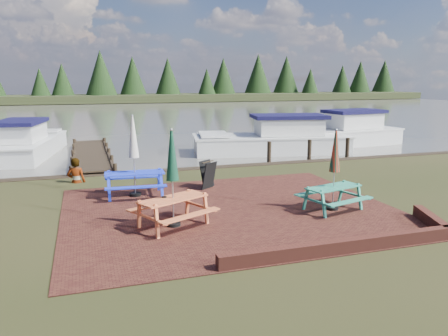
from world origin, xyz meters
TOP-DOWN VIEW (x-y plane):
  - ground at (0.00, 0.00)m, footprint 120.00×120.00m
  - paving at (0.00, 1.00)m, footprint 9.00×7.50m
  - brick_wall at (2.15, -2.42)m, footprint 6.21×1.79m
  - water at (0.00, 37.00)m, footprint 120.00×60.00m
  - far_treeline at (0.00, 66.00)m, footprint 120.00×10.00m
  - picnic_table_teal at (2.72, 0.18)m, footprint 1.94×1.81m
  - picnic_table_red at (-1.78, 0.18)m, footprint 2.24×2.15m
  - picnic_table_blue at (-2.35, 3.38)m, footprint 1.90×1.72m
  - chalkboard at (0.09, 3.64)m, footprint 0.59×0.82m
  - jetty at (-3.50, 11.28)m, footprint 1.76×9.08m
  - boat_jetty at (-6.53, 13.35)m, footprint 3.55×7.43m
  - boat_near at (5.68, 10.71)m, footprint 8.42×4.21m
  - boat_far at (10.67, 11.89)m, footprint 7.47×3.47m
  - person at (-4.12, 5.88)m, footprint 0.72×0.57m

SIDE VIEW (x-z plane):
  - ground at x=0.00m, z-range 0.00..0.00m
  - water at x=0.00m, z-range -0.01..0.01m
  - paving at x=0.00m, z-range 0.00..0.02m
  - jetty at x=-3.50m, z-range -0.39..0.61m
  - brick_wall at x=2.15m, z-range 0.00..0.30m
  - boat_jetty at x=-6.53m, z-range -0.62..1.45m
  - boat_near at x=5.68m, z-range -0.64..1.54m
  - boat_far at x=10.67m, z-range -0.65..1.59m
  - chalkboard at x=0.09m, z-range 0.02..0.93m
  - picnic_table_teal at x=2.72m, z-range -0.34..1.91m
  - picnic_table_red at x=-1.78m, z-range -0.36..2.05m
  - person at x=-4.12m, z-range 0.00..1.75m
  - picnic_table_blue at x=-2.35m, z-range -0.38..2.14m
  - far_treeline at x=0.00m, z-range -0.77..7.33m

